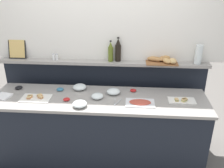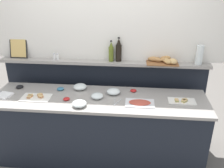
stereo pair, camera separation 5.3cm
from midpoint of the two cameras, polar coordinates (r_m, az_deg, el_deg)
ground_plane at (r=4.02m, az=-1.98°, el=-10.37°), size 12.00×12.00×0.00m
buffet_counter at (r=3.28m, az=-3.23°, el=-10.00°), size 2.60×0.69×0.88m
back_ledge_unit at (r=3.62m, az=-2.26°, el=-2.89°), size 2.77×0.22×1.20m
upper_wall_panel at (r=3.27m, az=-2.59°, el=17.48°), size 3.37×0.08×1.40m
sandwich_platter_rear at (r=3.17m, az=-17.32°, el=-3.01°), size 0.35×0.22×0.04m
sandwich_platter_front at (r=3.08m, az=15.00°, el=-3.57°), size 0.32×0.16×0.04m
cold_cuts_platter at (r=2.94m, az=5.86°, el=-4.21°), size 0.34×0.22×0.02m
glass_bowl_large at (r=2.87m, az=-7.84°, el=-4.53°), size 0.17×0.17×0.07m
glass_bowl_medium at (r=3.27m, az=-7.78°, el=-0.72°), size 0.17×0.17×0.07m
glass_bowl_small at (r=3.13m, az=-0.18°, el=-1.74°), size 0.17×0.17×0.07m
glass_bowl_extra at (r=3.03m, az=-3.85°, el=-2.78°), size 0.15×0.15×0.06m
condiment_bowl_red at (r=3.49m, az=-20.71°, el=-0.75°), size 0.10×0.10×0.03m
condiment_bowl_cream at (r=3.04m, az=-10.73°, el=-3.42°), size 0.08×0.08×0.03m
condiment_bowl_dark at (r=3.29m, az=-12.12°, el=-1.17°), size 0.09×0.09×0.03m
condiment_bowl_teal at (r=3.21m, az=4.35°, el=-1.44°), size 0.08×0.08×0.03m
serving_tongs at (r=2.94m, az=0.44°, el=-4.14°), size 0.09×0.19×0.01m
napkin_stack at (r=3.34m, az=-23.79°, el=-2.56°), size 0.20×0.20×0.02m
wine_bottle_dark at (r=3.29m, az=0.92°, el=7.59°), size 0.08×0.08×0.32m
olive_oil_bottle at (r=3.29m, az=-0.78°, el=7.24°), size 0.06×0.06×0.28m
salt_shaker at (r=3.45m, az=-13.52°, el=6.00°), size 0.03×0.03×0.09m
pepper_shaker at (r=3.44m, az=-12.81°, el=6.00°), size 0.03×0.03×0.09m
bread_basket at (r=3.32m, az=10.81°, el=5.38°), size 0.40×0.28×0.08m
framed_picture at (r=3.64m, az=-21.03°, el=7.44°), size 0.24×0.07×0.26m
water_carafe at (r=3.37m, az=18.54°, el=6.38°), size 0.09×0.09×0.25m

